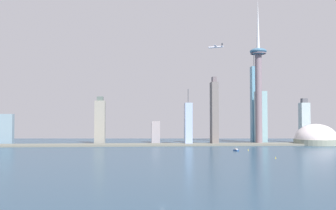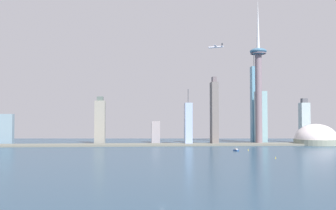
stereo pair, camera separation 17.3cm
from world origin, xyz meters
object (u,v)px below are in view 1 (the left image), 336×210
Objects in this scene: observation_tower at (258,77)px; skyscraper_2 at (214,112)px; skyscraper_3 at (304,122)px; skyscraper_5 at (156,132)px; channel_buoy_2 at (248,150)px; skyscraper_4 at (188,124)px; channel_buoy_0 at (276,158)px; airplane at (216,47)px; skyscraper_6 at (261,117)px; stadium_dome at (316,140)px; skyscraper_0 at (254,104)px; skyscraper_1 at (100,122)px; skyscraper_7 at (7,129)px.

skyscraper_2 is at bearing -176.91° from observation_tower.
skyscraper_2 reaches higher than skyscraper_3.
channel_buoy_2 is (141.55, -214.08, -21.84)m from skyscraper_5.
skyscraper_3 is at bearing 8.79° from skyscraper_4.
channel_buoy_0 is 0.07× the size of airplane.
channel_buoy_0 is at bearing -104.86° from skyscraper_6.
skyscraper_0 is (-98.30, 88.82, 74.17)m from stadium_dome.
skyscraper_1 is 279.12m from airplane.
observation_tower reaches higher than airplane.
skyscraper_4 is at bearing -178.95° from observation_tower.
observation_tower is 118.49m from skyscraper_2.
skyscraper_6 is at bearing 66.03° from channel_buoy_2.
observation_tower reaches higher than channel_buoy_2.
observation_tower reaches higher than skyscraper_6.
skyscraper_4 is at bearing -168.17° from skyscraper_6.
skyscraper_3 is 265.01m from channel_buoy_2.
channel_buoy_0 is (257.65, -304.28, -45.19)m from skyscraper_1.
skyscraper_3 is (112.95, 37.37, -92.55)m from observation_tower.
skyscraper_2 is at bearing -6.28° from skyscraper_7.
channel_buoy_0 is at bearing -102.92° from skyscraper_0.
observation_tower is 6.44× the size of skyscraper_5.
skyscraper_3 is 362.96m from channel_buoy_0.
skyscraper_7 reaches higher than channel_buoy_0.
skyscraper_3 is (3.26, 59.46, 34.79)m from stadium_dome.
airplane is (-204.37, -7.66, 182.53)m from stadium_dome.
channel_buoy_2 is (-0.21, 122.70, 0.53)m from channel_buoy_0.
skyscraper_6 is at bearing -1.14° from skyscraper_7.
stadium_dome is 329.58m from skyscraper_5.
skyscraper_2 is at bearing -8.50° from skyscraper_1.
skyscraper_1 is (-335.99, -37.21, -38.37)m from skyscraper_0.
skyscraper_1 reaches higher than skyscraper_5.
stadium_dome is 210.92m from skyscraper_2.
skyscraper_0 is 3.21× the size of skyscraper_7.
skyscraper_7 is at bearing 173.20° from skyscraper_4.
channel_buoy_2 is at bearing 129.23° from airplane.
skyscraper_7 is (-528.78, 10.49, -24.47)m from skyscraper_6.
skyscraper_2 is at bearing -168.38° from skyscraper_3.
channel_buoy_0 is 312.47m from airplane.
skyscraper_6 reaches higher than skyscraper_3.
stadium_dome is at bearing 36.31° from channel_buoy_2.
skyscraper_5 is 224.00m from airplane.
skyscraper_0 is at bearing 6.32° from skyscraper_1.
skyscraper_1 is at bearing 12.10° from airplane.
skyscraper_4 is at bearing 106.17° from channel_buoy_0.
skyscraper_1 is at bearing -3.56° from skyscraper_7.
skyscraper_1 reaches higher than skyscraper_7.
skyscraper_3 is at bearing 86.86° from stadium_dome.
skyscraper_5 reaches higher than stadium_dome.
stadium_dome is at bearing -151.30° from airplane.
channel_buoy_2 is at bearing -113.97° from skyscraper_6.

